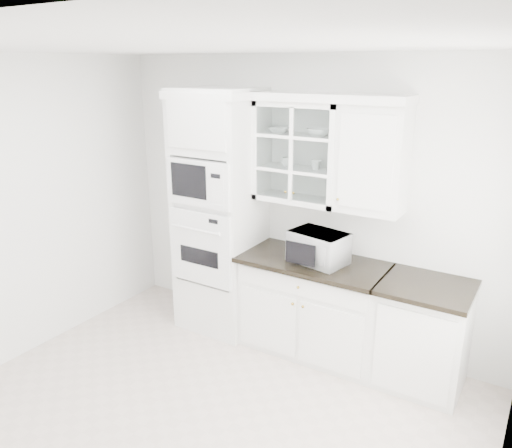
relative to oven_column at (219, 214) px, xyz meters
The scene contains 13 objects.
ground 2.00m from the oven_column, 62.12° to the right, with size 4.00×3.50×0.01m, color beige.
room_shell 1.37m from the oven_column, 52.79° to the right, with size 4.00×3.50×2.70m.
oven_column is the anchor object (origin of this frame).
base_cabinet_run 1.27m from the oven_column, ahead, with size 1.32×0.67×0.92m.
extra_base_cabinet 2.16m from the oven_column, ahead, with size 0.72×0.67×0.92m.
upper_cabinet_glass 1.03m from the oven_column, 12.10° to the left, with size 0.80×0.33×0.90m.
upper_cabinet_solid 1.60m from the oven_column, ahead, with size 0.55×0.33×0.90m, color white.
crown_molding 1.33m from the oven_column, 11.90° to the left, with size 2.14×0.38×0.07m, color white.
countertop_microwave 1.09m from the oven_column, ahead, with size 0.48×0.40×0.28m, color white.
bowl_a 1.02m from the oven_column, 17.92° to the left, with size 0.19×0.19×0.05m, color white.
bowl_b 1.29m from the oven_column, ahead, with size 0.21×0.21×0.07m, color white.
cup_a 0.88m from the oven_column, 14.05° to the left, with size 0.11×0.11×0.08m, color white.
cup_b 1.11m from the oven_column, 10.43° to the left, with size 0.10×0.10×0.09m, color white.
Camera 1 is at (2.03, -2.40, 2.59)m, focal length 35.00 mm.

